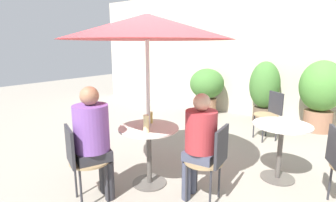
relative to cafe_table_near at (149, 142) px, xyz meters
The scene contains 15 objects.
ground_plane 0.59m from the cafe_table_near, 14.97° to the left, with size 20.00×20.00×0.00m, color gray.
storefront_wall 4.04m from the cafe_table_near, 86.67° to the left, with size 10.00×0.06×3.00m.
cafe_table_near is the anchor object (origin of this frame).
cafe_table_far 1.65m from the cafe_table_near, 39.40° to the left, with size 0.70×0.70×0.73m.
bistro_chair_0 0.80m from the cafe_table_near, 114.76° to the right, with size 0.46×0.47×0.87m.
bistro_chair_1 0.80m from the cafe_table_near, ahead, with size 0.43×0.42×0.87m.
bistro_chair_2 2.60m from the cafe_table_near, 72.43° to the left, with size 0.48×0.48×0.87m.
seated_person_0 0.69m from the cafe_table_near, 114.76° to the right, with size 0.43×0.45×1.27m.
seated_person_1 0.68m from the cafe_table_near, ahead, with size 0.36×0.34×1.20m.
beer_glass_0 0.32m from the cafe_table_near, 122.88° to the left, with size 0.06×0.06×0.14m.
beer_glass_1 0.34m from the cafe_table_near, 58.78° to the right, with size 0.06×0.06×0.20m.
potted_plant_0 3.57m from the cafe_table_near, 105.80° to the left, with size 0.83×0.83×1.13m.
potted_plant_1 3.60m from the cafe_table_near, 84.20° to the left, with size 0.65×0.65×1.34m.
potted_plant_2 3.82m from the cafe_table_near, 67.66° to the left, with size 0.80×0.80×1.40m.
umbrella 1.34m from the cafe_table_near, behind, with size 1.92×1.92×2.02m.
Camera 1 is at (1.67, -2.36, 1.69)m, focal length 28.00 mm.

